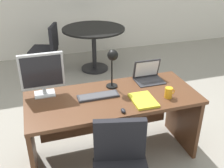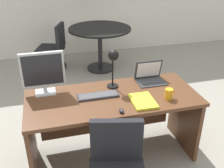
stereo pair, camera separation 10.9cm
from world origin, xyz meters
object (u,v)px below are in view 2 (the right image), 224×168
keyboard (98,96)px  book (143,101)px  desk_lamp (113,60)px  monitor (43,71)px  coffee_mug (169,94)px  desk (112,112)px  meeting_chair_near (53,51)px  mouse (121,111)px  laptop (149,75)px  meeting_table (100,39)px

keyboard → book: bearing=-28.3°
desk_lamp → keyboard: bearing=-143.4°
monitor → coffee_mug: bearing=-20.2°
desk → meeting_chair_near: 2.65m
monitor → mouse: size_ratio=6.06×
keyboard → desk: bearing=6.1°
mouse → coffee_mug: bearing=12.7°
laptop → coffee_mug: size_ratio=2.86×
meeting_chair_near → desk_lamp: bearing=-78.5°
desk_lamp → coffee_mug: 0.64m
book → meeting_table: bearing=86.9°
keyboard → coffee_mug: size_ratio=3.81×
book → meeting_chair_near: (-0.70, 2.83, -0.44)m
mouse → meeting_chair_near: size_ratio=0.08×
book → monitor: bearing=154.7°
desk → meeting_table: meeting_table is taller
meeting_table → laptop: bearing=-87.4°
monitor → mouse: (0.64, -0.54, -0.22)m
laptop → meeting_chair_near: size_ratio=0.36×
laptop → keyboard: (-0.62, -0.21, -0.06)m
desk → laptop: size_ratio=5.58×
desk → meeting_table: 2.34m
keyboard → mouse: (0.14, -0.33, 0.00)m
laptop → mouse: laptop is taller
desk → monitor: monitor is taller
book → desk_lamp: bearing=119.1°
keyboard → meeting_chair_near: size_ratio=0.48×
keyboard → mouse: 0.36m
desk → keyboard: keyboard is taller
desk → book: book is taller
mouse → book: mouse is taller
mouse → desk_lamp: desk_lamp is taller
coffee_mug → book: bearing=178.9°
coffee_mug → meeting_table: bearing=92.8°
monitor → laptop: monitor is taller
mouse → meeting_chair_near: meeting_chair_near is taller
mouse → desk_lamp: 0.56m
coffee_mug → meeting_chair_near: coffee_mug is taller
desk_lamp → meeting_table: 2.25m
desk_lamp → book: 0.50m
mouse → desk_lamp: size_ratio=0.17×
book → mouse: bearing=-154.1°
book → coffee_mug: 0.27m
desk → keyboard: (-0.14, -0.02, 0.23)m
keyboard → mouse: bearing=-66.6°
coffee_mug → monitor: bearing=159.8°
monitor → laptop: size_ratio=1.42×
book → meeting_chair_near: meeting_chair_near is taller
laptop → meeting_chair_near: (-0.93, 2.41, -0.49)m
desk → keyboard: size_ratio=4.19×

